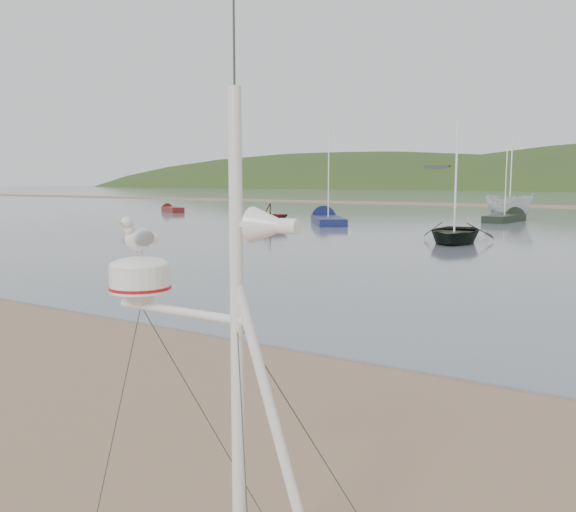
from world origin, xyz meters
The scene contains 8 objects.
ground centered at (0.00, 0.00, 0.00)m, with size 560.00×560.00×0.00m, color #83634B.
mast_rig centered at (3.34, -1.79, 1.06)m, with size 1.95×2.08×4.39m.
boat_dark centered at (-3.08, 23.93, 2.45)m, with size 3.44×1.00×4.82m, color black.
boat_red centered at (-16.49, 27.63, 1.47)m, with size 2.47×1.51×2.87m, color #591614.
boat_white centered at (-5.14, 44.54, 2.61)m, with size 1.93×1.98×5.13m, color silver.
sailboat_dark_mid centered at (-4.39, 42.12, 0.30)m, with size 2.29×6.44×6.29m.
dinghy_red_far centered at (-35.03, 38.13, 0.29)m, with size 4.61×3.24×1.13m.
sailboat_blue_near centered at (-15.41, 33.34, 0.30)m, with size 5.87×7.14×7.43m.
Camera 1 is at (5.83, -4.93, 3.01)m, focal length 38.00 mm.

